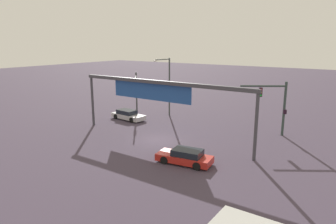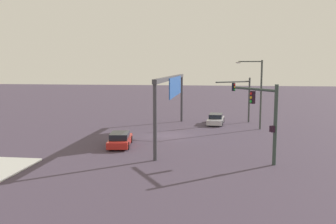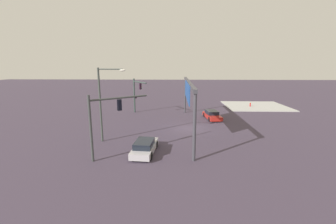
% 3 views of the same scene
% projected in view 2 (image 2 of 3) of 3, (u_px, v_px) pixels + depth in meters
% --- Properties ---
extents(ground_plane, '(195.63, 195.63, 0.00)m').
position_uv_depth(ground_plane, '(167.00, 136.00, 35.82)').
color(ground_plane, '#403546').
extents(traffic_signal_near_corner, '(4.24, 2.73, 5.63)m').
position_uv_depth(traffic_signal_near_corner, '(267.00, 112.00, 25.48)').
color(traffic_signal_near_corner, '#31403B').
rests_on(traffic_signal_near_corner, ground).
extents(traffic_signal_opposite_side, '(3.46, 4.23, 5.51)m').
position_uv_depth(traffic_signal_opposite_side, '(242.00, 93.00, 43.39)').
color(traffic_signal_opposite_side, '#3B3E3E').
rests_on(traffic_signal_opposite_side, ground).
extents(streetlamp_curved_arm, '(0.68, 2.91, 7.54)m').
position_uv_depth(streetlamp_curved_arm, '(258.00, 89.00, 39.06)').
color(streetlamp_curved_arm, '#3D443F').
rests_on(streetlamp_curved_arm, ground).
extents(overhead_sign_gantry, '(19.61, 0.43, 5.93)m').
position_uv_depth(overhead_sign_gantry, '(173.00, 86.00, 35.53)').
color(overhead_sign_gantry, '#3D3C43').
rests_on(overhead_sign_gantry, ground).
extents(sedan_car_approaching, '(4.69, 2.10, 1.21)m').
position_uv_depth(sedan_car_approaching, '(216.00, 119.00, 43.05)').
color(sedan_car_approaching, '#B8B3B8').
rests_on(sedan_car_approaching, ground).
extents(sedan_car_waiting_far, '(4.66, 2.36, 1.21)m').
position_uv_depth(sedan_car_waiting_far, '(120.00, 140.00, 31.02)').
color(sedan_car_waiting_far, '#B3241D').
rests_on(sedan_car_waiting_far, ground).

